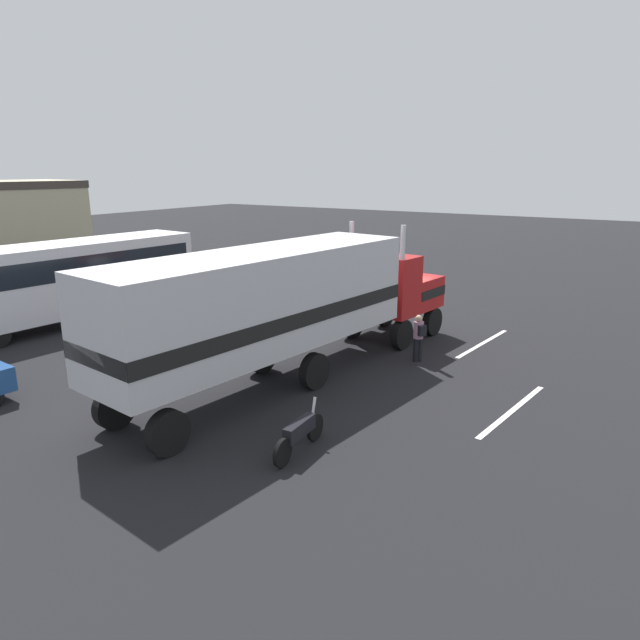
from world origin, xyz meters
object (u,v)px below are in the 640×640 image
object	(u,v)px
parked_bus	(70,274)
motorcycle	(300,433)
semi_truck	(289,300)
person_bystander	(419,336)

from	to	relation	value
parked_bus	motorcycle	bearing A→B (deg)	-106.87
semi_truck	person_bystander	bearing A→B (deg)	-36.60
semi_truck	parked_bus	distance (m)	11.71
parked_bus	motorcycle	xyz separation A→B (m)	(-4.43, -14.61, -1.58)
person_bystander	parked_bus	distance (m)	14.79
motorcycle	parked_bus	bearing A→B (deg)	73.13
semi_truck	motorcycle	bearing A→B (deg)	-142.08
person_bystander	motorcycle	xyz separation A→B (m)	(-7.46, -0.19, -0.41)
person_bystander	parked_bus	xyz separation A→B (m)	(-3.03, 14.42, 1.17)
semi_truck	parked_bus	world-z (taller)	semi_truck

